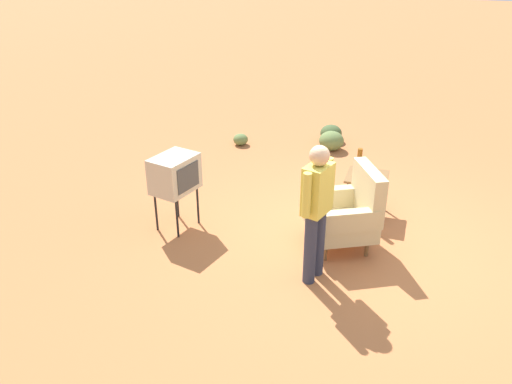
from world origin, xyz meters
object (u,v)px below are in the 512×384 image
tv_on_stand (175,174)px  person_standing (317,206)px  soda_can_red (374,172)px  bottle_tall_amber (359,159)px  bottle_wine_green (363,170)px  bottle_short_clear (358,165)px  armchair (349,211)px  flower_vase (361,166)px  side_table (367,181)px

tv_on_stand → person_standing: 2.09m
soda_can_red → bottle_tall_amber: bearing=-132.6°
bottle_wine_green → soda_can_red: 0.26m
soda_can_red → bottle_wine_green: bearing=-34.3°
bottle_short_clear → armchair: bearing=3.7°
tv_on_stand → flower_vase: tv_on_stand is taller
flower_vase → bottle_tall_amber: bearing=-167.5°
armchair → person_standing: (0.81, -0.26, 0.44)m
armchair → person_standing: size_ratio=0.65×
armchair → bottle_wine_green: (-0.76, 0.03, 0.25)m
flower_vase → bottle_wine_green: bearing=15.0°
person_standing → bottle_short_clear: size_ratio=8.20×
soda_can_red → bottle_short_clear: bottle_short_clear is taller
tv_on_stand → side_table: bearing=116.9°
side_table → person_standing: bearing=-11.0°
side_table → flower_vase: bearing=-66.3°
armchair → tv_on_stand: size_ratio=1.03×
tv_on_stand → bottle_tall_amber: 2.61m
soda_can_red → tv_on_stand: bearing=-64.0°
armchair → person_standing: bearing=-17.9°
person_standing → bottle_tall_amber: bearing=174.5°
flower_vase → person_standing: bearing=-8.2°
person_standing → flower_vase: person_standing is taller
armchair → flower_vase: 0.95m
bottle_wine_green → bottle_short_clear: (-0.31, -0.10, -0.06)m
bottle_wine_green → bottle_short_clear: size_ratio=1.60×
side_table → soda_can_red: size_ratio=4.79×
person_standing → bottle_tall_amber: person_standing is taller
side_table → bottle_wine_green: bearing=-14.1°
person_standing → bottle_short_clear: person_standing is taller
bottle_wine_green → soda_can_red: (-0.20, 0.14, -0.10)m
side_table → bottle_short_clear: bottle_short_clear is taller
tv_on_stand → bottle_short_clear: (-1.30, 2.20, -0.10)m
armchair → bottle_short_clear: size_ratio=5.30×
soda_can_red → flower_vase: 0.20m
armchair → bottle_tall_amber: size_ratio=3.53×
side_table → bottle_short_clear: (-0.11, -0.15, 0.18)m
tv_on_stand → bottle_short_clear: size_ratio=5.15×
bottle_tall_amber → bottle_short_clear: bearing=-0.5°
tv_on_stand → bottle_tall_amber: tv_on_stand is taller
armchair → flower_vase: size_ratio=4.00×
side_table → armchair: bearing=-5.0°
person_standing → soda_can_red: size_ratio=13.44×
bottle_wine_green → bottle_tall_amber: bearing=-166.5°
bottle_short_clear → tv_on_stand: bearing=-59.4°
bottle_wine_green → soda_can_red: bearing=145.7°
person_standing → soda_can_red: person_standing is taller
bottle_tall_amber → flower_vase: size_ratio=1.13×
person_standing → bottle_short_clear: bearing=174.2°
soda_can_red → bottle_short_clear: 0.27m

